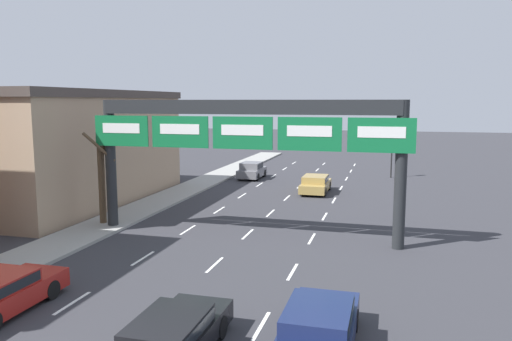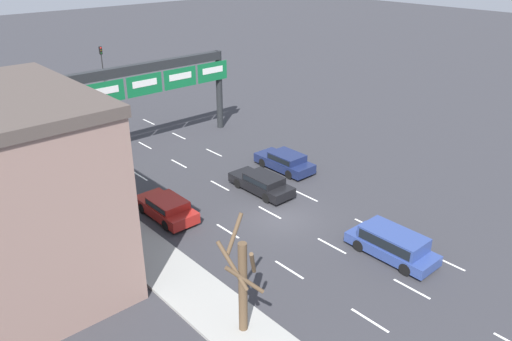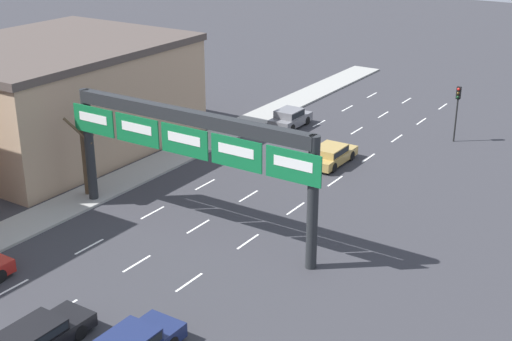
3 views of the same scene
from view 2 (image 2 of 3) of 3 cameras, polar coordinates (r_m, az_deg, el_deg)
name	(u,v)px [view 2 (image 2 of 3)]	position (r m, az deg, el deg)	size (l,w,h in m)	color
ground_plane	(281,219)	(30.23, 2.85, -5.51)	(220.00, 220.00, 0.00)	#333338
sidewalk_left	(167,270)	(26.07, -10.09, -11.14)	(2.80, 110.00, 0.15)	#999993
lane_dashes	(161,154)	(39.96, -10.78, 1.85)	(6.72, 67.00, 0.01)	white
sign_gantry	(143,84)	(39.87, -12.81, 9.61)	(15.98, 0.70, 6.83)	#232628
car_gold	(95,101)	(53.19, -17.93, 7.62)	(1.89, 4.39, 1.31)	#A88947
car_navy	(285,161)	(36.29, 3.36, 1.12)	(1.92, 4.62, 1.34)	#19234C
car_black	(262,182)	(33.03, 0.70, -1.38)	(1.84, 4.76, 1.26)	black
car_grey	(10,101)	(56.14, -26.28, 7.18)	(1.82, 3.91, 1.45)	slate
car_red	(167,207)	(30.47, -10.19, -4.13)	(1.90, 4.49, 1.29)	maroon
suv_blue	(393,243)	(27.32, 15.34, -7.96)	(1.95, 4.81, 1.49)	navy
traffic_light_near_gantry	(101,57)	(62.89, -17.25, 12.33)	(0.30, 0.35, 4.14)	black
tree_bare_closest	(41,139)	(37.84, -23.36, 3.34)	(1.54, 1.54, 5.04)	brown
tree_bare_second	(86,174)	(30.28, -18.82, -0.38)	(1.99, 1.86, 5.55)	brown
tree_bare_third	(242,281)	(20.64, -1.58, -12.51)	(1.78, 1.67, 5.34)	brown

